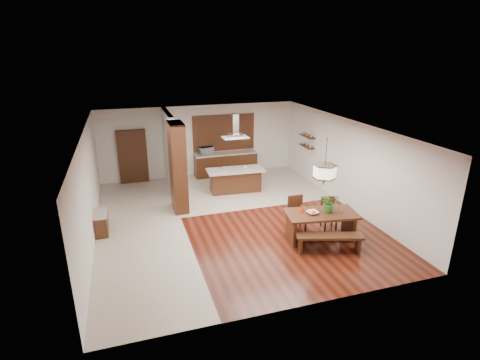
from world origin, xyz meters
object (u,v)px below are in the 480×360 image
object	(u,v)px
hallway_console	(101,223)
pendant_lantern	(325,162)
dining_table	(321,220)
microwave	(206,151)
dining_chair_left	(297,214)
range_hood	(235,126)
fruit_bowl	(312,213)
island_cup	(245,168)
dining_chair_right	(329,214)
dining_bench	(329,243)
foliage_plant	(329,203)
kitchen_island	(235,180)

from	to	relation	value
hallway_console	pendant_lantern	xyz separation A→B (m)	(5.80, -2.22, 1.93)
dining_table	microwave	bearing A→B (deg)	106.12
dining_chair_left	range_hood	distance (m)	4.17
fruit_bowl	island_cup	distance (m)	4.19
pendant_lantern	dining_chair_left	bearing A→B (deg)	120.36
dining_chair_left	island_cup	bearing A→B (deg)	98.96
island_cup	pendant_lantern	bearing A→B (deg)	-79.00
dining_table	dining_chair_left	xyz separation A→B (m)	(-0.38, 0.66, -0.07)
dining_chair_right	dining_bench	bearing A→B (deg)	-110.17
pendant_lantern	dining_chair_right	bearing A→B (deg)	41.79
dining_table	dining_bench	size ratio (longest dim) A/B	1.19
dining_chair_left	foliage_plant	bearing A→B (deg)	-44.66
dining_bench	dining_chair_left	distance (m)	1.40
hallway_console	island_cup	world-z (taller)	island_cup
dining_chair_left	range_hood	size ratio (longest dim) A/B	1.15
dining_bench	island_cup	xyz separation A→B (m)	(-0.70, 4.85, 0.67)
dining_chair_left	kitchen_island	xyz separation A→B (m)	(-0.79, 3.60, -0.08)
dining_chair_left	pendant_lantern	distance (m)	1.89
microwave	island_cup	bearing A→B (deg)	-89.20
range_hood	island_cup	bearing A→B (deg)	-15.05
foliage_plant	island_cup	xyz separation A→B (m)	(-1.04, 4.16, -0.16)
dining_chair_right	foliage_plant	size ratio (longest dim) A/B	1.76
dining_table	dining_chair_right	world-z (taller)	dining_chair_right
dining_chair_right	microwave	bearing A→B (deg)	121.76
pendant_lantern	microwave	size ratio (longest dim) A/B	2.36
hallway_console	range_hood	distance (m)	5.50
pendant_lantern	kitchen_island	world-z (taller)	pendant_lantern
pendant_lantern	dining_bench	bearing A→B (deg)	-98.92
dining_chair_right	pendant_lantern	xyz separation A→B (m)	(-0.57, -0.51, 1.77)
hallway_console	dining_bench	distance (m)	6.40
kitchen_island	microwave	bearing A→B (deg)	111.13
hallway_console	dining_bench	size ratio (longest dim) A/B	0.51
dining_table	microwave	xyz separation A→B (m)	(-1.81, 6.26, 0.51)
fruit_bowl	pendant_lantern	bearing A→B (deg)	-2.03
dining_chair_left	fruit_bowl	xyz separation A→B (m)	(0.12, -0.65, 0.32)
dining_bench	microwave	bearing A→B (deg)	103.76
microwave	dining_chair_right	bearing A→B (deg)	-92.25
dining_chair_left	dining_chair_right	distance (m)	0.97
foliage_plant	range_hood	xyz separation A→B (m)	(-1.40, 4.25, 1.39)
hallway_console	foliage_plant	world-z (taller)	foliage_plant
range_hood	microwave	distance (m)	2.50
hallway_console	island_cup	bearing A→B (deg)	21.20
foliage_plant	island_cup	size ratio (longest dim) A/B	3.98
dining_table	foliage_plant	bearing A→B (deg)	1.43
dining_table	kitchen_island	world-z (taller)	kitchen_island
range_hood	island_cup	size ratio (longest dim) A/B	6.68
kitchen_island	dining_chair_right	bearing A→B (deg)	-61.69
kitchen_island	island_cup	xyz separation A→B (m)	(0.36, -0.09, 0.47)
hallway_console	dining_chair_right	size ratio (longest dim) A/B	0.93
dining_chair_right	range_hood	distance (m)	4.59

